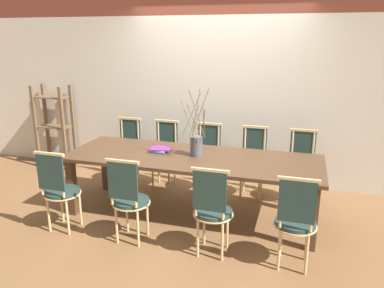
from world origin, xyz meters
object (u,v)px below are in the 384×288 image
at_px(chair_near_center, 212,208).
at_px(vase_centerpiece, 196,145).
at_px(chair_far_center, 207,155).
at_px(book_stack, 161,150).
at_px(shelving_rack, 55,127).
at_px(dining_table, 192,163).

relative_size(chair_near_center, vase_centerpiece, 1.20).
relative_size(chair_far_center, book_stack, 3.68).
distance_m(chair_near_center, book_stack, 1.23).
bearing_deg(chair_near_center, shelving_rack, 149.10).
bearing_deg(book_stack, chair_near_center, -44.82).
distance_m(chair_near_center, chair_far_center, 1.63).
height_order(dining_table, vase_centerpiece, vase_centerpiece).
relative_size(vase_centerpiece, shelving_rack, 0.59).
bearing_deg(vase_centerpiece, chair_near_center, -64.31).
bearing_deg(chair_near_center, chair_far_center, 106.13).
relative_size(dining_table, shelving_rack, 2.22).
height_order(chair_near_center, book_stack, chair_near_center).
bearing_deg(vase_centerpiece, book_stack, 177.23).
height_order(dining_table, chair_far_center, chair_far_center).
bearing_deg(dining_table, shelving_rack, 158.09).
relative_size(chair_far_center, vase_centerpiece, 1.20).
distance_m(book_stack, shelving_rack, 2.46).
relative_size(dining_table, vase_centerpiece, 3.76).
bearing_deg(chair_far_center, shelving_rack, -6.19).
height_order(chair_near_center, chair_far_center, same).
height_order(book_stack, shelving_rack, shelving_rack).
bearing_deg(book_stack, dining_table, -8.67).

